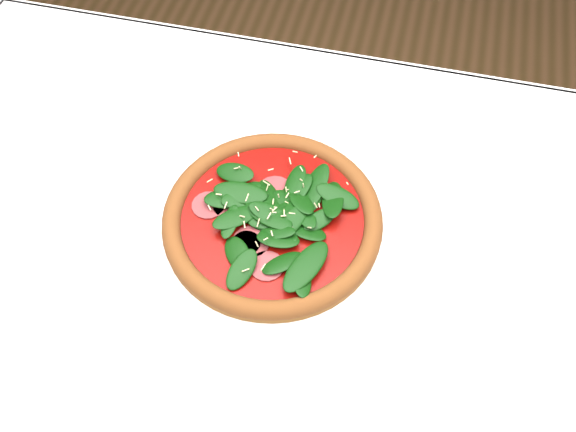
# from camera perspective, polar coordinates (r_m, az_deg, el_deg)

# --- Properties ---
(dining_table) EXTENTS (1.21, 0.81, 0.75)m
(dining_table) POSITION_cam_1_polar(r_m,az_deg,el_deg) (0.83, 2.20, -10.02)
(dining_table) COLOR white
(dining_table) RESTS_ON ground
(plate) EXTENTS (0.30, 0.30, 0.01)m
(plate) POSITION_cam_1_polar(r_m,az_deg,el_deg) (0.78, -1.37, -0.87)
(plate) COLOR white
(plate) RESTS_ON dining_table
(pizza) EXTENTS (0.32, 0.32, 0.03)m
(pizza) POSITION_cam_1_polar(r_m,az_deg,el_deg) (0.76, -1.40, -0.14)
(pizza) COLOR olive
(pizza) RESTS_ON plate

